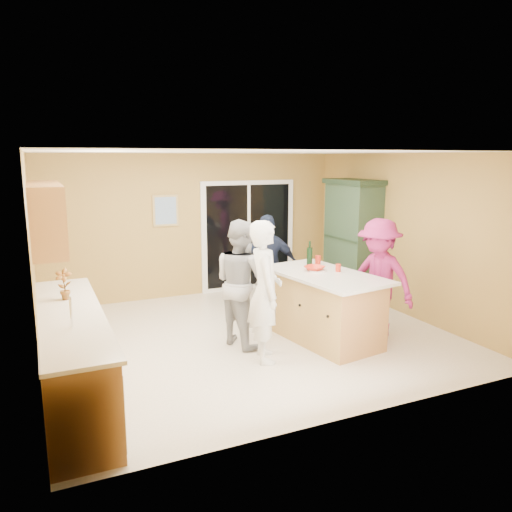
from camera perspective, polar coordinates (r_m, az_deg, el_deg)
name	(u,v)px	position (r m, az deg, el deg)	size (l,w,h in m)	color
floor	(249,336)	(7.28, -0.77, -9.15)	(5.50, 5.50, 0.00)	silver
ceiling	(249,152)	(6.82, -0.82, 11.78)	(5.50, 5.00, 0.10)	white
wall_back	(195,225)	(9.25, -6.96, 3.49)	(5.50, 0.10, 2.60)	#D6AE58
wall_front	(354,291)	(4.79, 11.17, -3.93)	(5.50, 0.10, 2.60)	#D6AE58
wall_left	(33,265)	(6.38, -24.10, -0.92)	(0.10, 5.00, 2.60)	#D6AE58
wall_right	(406,235)	(8.39, 16.73, 2.30)	(0.10, 5.00, 2.60)	#D6AE58
left_cabinet_run	(73,361)	(5.62, -20.18, -11.17)	(0.65, 3.05, 1.24)	#AE8543
upper_cabinets	(46,217)	(6.10, -22.87, 4.13)	(0.35, 1.60, 0.75)	#AE8543
sliding_door	(248,235)	(9.61, -0.87, 2.36)	(1.90, 0.07, 2.10)	white
framed_picture	(166,211)	(9.05, -10.30, 5.13)	(0.46, 0.04, 0.56)	tan
kitchen_island	(324,309)	(7.07, 7.75, -6.01)	(1.26, 1.96, 0.96)	#AE8543
green_hutch	(352,241)	(9.12, 10.96, 1.66)	(0.62, 1.17, 2.15)	#1D301E
woman_white	(265,291)	(6.22, 1.04, -4.07)	(0.65, 0.43, 1.79)	silver
woman_grey	(242,283)	(6.77, -1.67, -3.06)	(0.84, 0.65, 1.73)	#959698
woman_navy	(268,267)	(7.91, 1.41, -1.22)	(0.97, 0.40, 1.66)	#171F33
woman_magenta	(378,279)	(7.24, 13.82, -2.54)	(1.10, 0.63, 1.70)	#9B214F
serving_bowl	(315,268)	(7.08, 6.71, -1.41)	(0.27, 0.27, 0.07)	red
tulip_vase	(64,284)	(6.06, -21.10, -3.02)	(0.19, 0.13, 0.36)	red
tumbler_near	(318,260)	(7.53, 7.08, -0.42)	(0.09, 0.09, 0.13)	red
tumbler_far	(338,268)	(7.06, 9.37, -1.34)	(0.07, 0.07, 0.11)	red
wine_bottle	(310,256)	(7.41, 6.14, 0.03)	(0.08, 0.08, 0.36)	black
white_plate	(318,271)	(7.05, 7.10, -1.68)	(0.24, 0.24, 0.02)	silver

